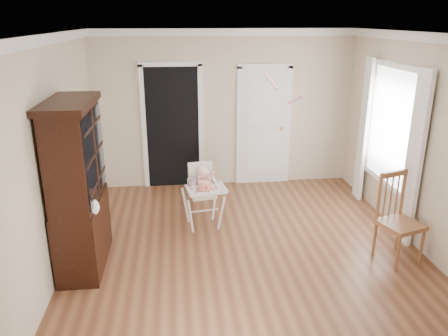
{
  "coord_description": "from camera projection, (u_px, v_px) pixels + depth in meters",
  "views": [
    {
      "loc": [
        -0.84,
        -4.94,
        2.86
      ],
      "look_at": [
        -0.21,
        0.69,
        0.91
      ],
      "focal_mm": 35.0,
      "sensor_mm": 36.0,
      "label": 1
    }
  ],
  "objects": [
    {
      "name": "wall_left",
      "position": [
        53.0,
        158.0,
        4.98
      ],
      "size": [
        0.0,
        5.0,
        5.0
      ],
      "primitive_type": "plane",
      "rotation": [
        1.57,
        0.0,
        1.57
      ],
      "color": "beige",
      "rests_on": "floor"
    },
    {
      "name": "crown_molding",
      "position": [
        250.0,
        39.0,
        4.8
      ],
      "size": [
        4.5,
        5.0,
        0.12
      ],
      "primitive_type": null,
      "color": "white",
      "rests_on": "ceiling"
    },
    {
      "name": "high_chair",
      "position": [
        203.0,
        188.0,
        6.16
      ],
      "size": [
        0.62,
        0.74,
        0.94
      ],
      "rotation": [
        0.0,
        0.0,
        0.15
      ],
      "color": "white",
      "rests_on": "floor"
    },
    {
      "name": "floor",
      "position": [
        246.0,
        251.0,
        5.66
      ],
      "size": [
        5.0,
        5.0,
        0.0
      ],
      "primitive_type": "plane",
      "color": "brown",
      "rests_on": "ground"
    },
    {
      "name": "wall_back",
      "position": [
        224.0,
        110.0,
        7.57
      ],
      "size": [
        4.5,
        0.0,
        4.5
      ],
      "primitive_type": "plane",
      "rotation": [
        1.57,
        0.0,
        0.0
      ],
      "color": "beige",
      "rests_on": "floor"
    },
    {
      "name": "dining_chair",
      "position": [
        398.0,
        221.0,
        5.32
      ],
      "size": [
        0.57,
        0.57,
        1.1
      ],
      "rotation": [
        0.0,
        0.0,
        0.31
      ],
      "color": "brown",
      "rests_on": "floor"
    },
    {
      "name": "china_cabinet",
      "position": [
        79.0,
        187.0,
        5.04
      ],
      "size": [
        0.53,
        1.2,
        2.02
      ],
      "color": "black",
      "rests_on": "floor"
    },
    {
      "name": "ceiling",
      "position": [
        250.0,
        33.0,
        4.78
      ],
      "size": [
        5.0,
        5.0,
        0.0
      ],
      "primitive_type": "plane",
      "rotation": [
        3.14,
        0.0,
        0.0
      ],
      "color": "white",
      "rests_on": "wall_back"
    },
    {
      "name": "sippy_cup",
      "position": [
        192.0,
        183.0,
        5.96
      ],
      "size": [
        0.07,
        0.07,
        0.16
      ],
      "rotation": [
        0.0,
        0.0,
        0.15
      ],
      "color": "pink",
      "rests_on": "high_chair"
    },
    {
      "name": "closet_door",
      "position": [
        264.0,
        127.0,
        7.73
      ],
      "size": [
        0.96,
        0.09,
        2.13
      ],
      "color": "white",
      "rests_on": "wall_back"
    },
    {
      "name": "baby",
      "position": [
        202.0,
        180.0,
        6.14
      ],
      "size": [
        0.28,
        0.2,
        0.38
      ],
      "rotation": [
        0.0,
        0.0,
        0.15
      ],
      "color": "beige",
      "rests_on": "high_chair"
    },
    {
      "name": "streamer",
      "position": [
        271.0,
        80.0,
        5.09
      ],
      "size": [
        0.08,
        0.49,
        0.15
      ],
      "primitive_type": null,
      "rotation": [
        0.26,
        0.0,
        0.1
      ],
      "color": "pink",
      "rests_on": "ceiling"
    },
    {
      "name": "cake",
      "position": [
        204.0,
        186.0,
        5.91
      ],
      "size": [
        0.24,
        0.24,
        0.11
      ],
      "color": "silver",
      "rests_on": "high_chair"
    },
    {
      "name": "doorway",
      "position": [
        173.0,
        125.0,
        7.54
      ],
      "size": [
        1.06,
        0.05,
        2.22
      ],
      "color": "black",
      "rests_on": "wall_back"
    },
    {
      "name": "window_right",
      "position": [
        389.0,
        134.0,
        6.22
      ],
      "size": [
        0.13,
        1.84,
        2.3
      ],
      "color": "white",
      "rests_on": "wall_right"
    },
    {
      "name": "wall_right",
      "position": [
        425.0,
        145.0,
        5.46
      ],
      "size": [
        0.0,
        5.0,
        5.0
      ],
      "primitive_type": "plane",
      "rotation": [
        1.57,
        0.0,
        -1.57
      ],
      "color": "beige",
      "rests_on": "floor"
    }
  ]
}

